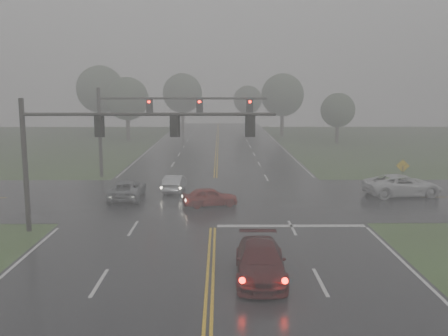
{
  "coord_description": "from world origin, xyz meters",
  "views": [
    {
      "loc": [
        0.42,
        -13.29,
        7.82
      ],
      "look_at": [
        0.65,
        16.0,
        3.14
      ],
      "focal_mm": 40.0,
      "sensor_mm": 36.0,
      "label": 1
    }
  ],
  "objects_px": {
    "signal_gantry_near": "(103,138)",
    "sedan_red": "(210,206)",
    "sedan_maroon": "(260,278)",
    "signal_gantry_far": "(152,114)",
    "pickup_white": "(402,196)",
    "car_grey": "(127,199)",
    "sedan_silver": "(175,191)"
  },
  "relations": [
    {
      "from": "sedan_maroon",
      "to": "pickup_white",
      "type": "bearing_deg",
      "value": 55.53
    },
    {
      "from": "car_grey",
      "to": "pickup_white",
      "type": "relative_size",
      "value": 0.86
    },
    {
      "from": "sedan_silver",
      "to": "pickup_white",
      "type": "bearing_deg",
      "value": 178.05
    },
    {
      "from": "sedan_red",
      "to": "sedan_silver",
      "type": "bearing_deg",
      "value": 17.14
    },
    {
      "from": "sedan_red",
      "to": "pickup_white",
      "type": "relative_size",
      "value": 0.66
    },
    {
      "from": "car_grey",
      "to": "signal_gantry_near",
      "type": "distance_m",
      "value": 9.59
    },
    {
      "from": "sedan_maroon",
      "to": "car_grey",
      "type": "xyz_separation_m",
      "value": [
        -8.31,
        15.19,
        0.0
      ]
    },
    {
      "from": "sedan_maroon",
      "to": "sedan_red",
      "type": "relative_size",
      "value": 1.35
    },
    {
      "from": "signal_gantry_near",
      "to": "sedan_red",
      "type": "bearing_deg",
      "value": 45.68
    },
    {
      "from": "pickup_white",
      "to": "signal_gantry_far",
      "type": "relative_size",
      "value": 0.38
    },
    {
      "from": "sedan_maroon",
      "to": "signal_gantry_near",
      "type": "relative_size",
      "value": 0.36
    },
    {
      "from": "sedan_maroon",
      "to": "car_grey",
      "type": "bearing_deg",
      "value": 120.38
    },
    {
      "from": "sedan_maroon",
      "to": "signal_gantry_far",
      "type": "relative_size",
      "value": 0.34
    },
    {
      "from": "pickup_white",
      "to": "signal_gantry_near",
      "type": "bearing_deg",
      "value": 105.88
    },
    {
      "from": "sedan_silver",
      "to": "sedan_red",
      "type": "bearing_deg",
      "value": 123.97
    },
    {
      "from": "pickup_white",
      "to": "sedan_maroon",
      "type": "bearing_deg",
      "value": 135.38
    },
    {
      "from": "sedan_silver",
      "to": "signal_gantry_far",
      "type": "xyz_separation_m",
      "value": [
        -2.5,
        6.47,
        5.58
      ]
    },
    {
      "from": "sedan_silver",
      "to": "signal_gantry_near",
      "type": "xyz_separation_m",
      "value": [
        -2.87,
        -10.69,
        5.16
      ]
    },
    {
      "from": "sedan_maroon",
      "to": "car_grey",
      "type": "height_order",
      "value": "sedan_maroon"
    },
    {
      "from": "sedan_red",
      "to": "pickup_white",
      "type": "xyz_separation_m",
      "value": [
        14.07,
        3.11,
        0.0
      ]
    },
    {
      "from": "signal_gantry_far",
      "to": "car_grey",
      "type": "bearing_deg",
      "value": -94.15
    },
    {
      "from": "sedan_red",
      "to": "pickup_white",
      "type": "bearing_deg",
      "value": -90.34
    },
    {
      "from": "car_grey",
      "to": "signal_gantry_near",
      "type": "xyz_separation_m",
      "value": [
        0.29,
        -8.08,
        5.16
      ]
    },
    {
      "from": "sedan_red",
      "to": "car_grey",
      "type": "relative_size",
      "value": 0.76
    },
    {
      "from": "signal_gantry_far",
      "to": "pickup_white",
      "type": "bearing_deg",
      "value": -23.0
    },
    {
      "from": "car_grey",
      "to": "pickup_white",
      "type": "xyz_separation_m",
      "value": [
        20.03,
        0.85,
        0.0
      ]
    },
    {
      "from": "sedan_red",
      "to": "signal_gantry_near",
      "type": "xyz_separation_m",
      "value": [
        -5.68,
        -5.81,
        5.16
      ]
    },
    {
      "from": "sedan_maroon",
      "to": "sedan_silver",
      "type": "relative_size",
      "value": 1.3
    },
    {
      "from": "sedan_maroon",
      "to": "signal_gantry_far",
      "type": "bearing_deg",
      "value": 109.21
    },
    {
      "from": "car_grey",
      "to": "sedan_silver",
      "type": "bearing_deg",
      "value": -141.61
    },
    {
      "from": "signal_gantry_far",
      "to": "signal_gantry_near",
      "type": "bearing_deg",
      "value": -91.22
    },
    {
      "from": "sedan_maroon",
      "to": "signal_gantry_far",
      "type": "height_order",
      "value": "signal_gantry_far"
    }
  ]
}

